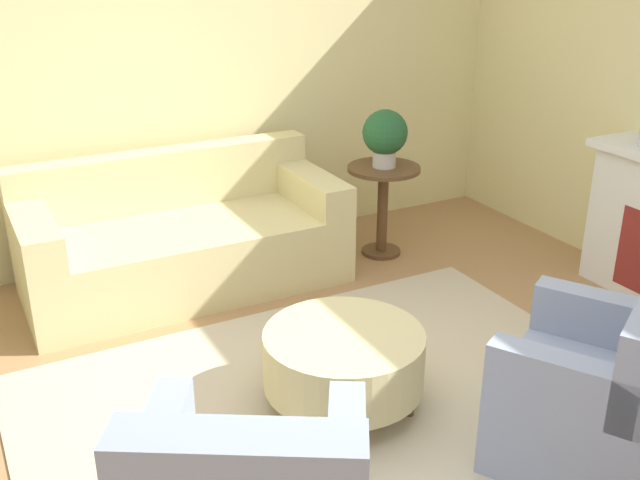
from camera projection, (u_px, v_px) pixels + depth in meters
ground_plane at (344, 413)px, 3.91m from camera, size 16.00×16.00×0.00m
wall_back at (175, 69)px, 5.43m from camera, size 8.92×0.12×2.80m
rug at (344, 412)px, 3.90m from camera, size 3.21×2.41×0.01m
couch at (182, 241)px, 5.22m from camera, size 2.17×0.99×0.89m
armchair_right at (595, 393)px, 3.46m from camera, size 1.08×1.04×0.88m
ottoman_table at (344, 359)px, 3.88m from camera, size 0.84×0.84×0.42m
side_table at (383, 195)px, 5.66m from camera, size 0.55×0.55×0.70m
potted_plant_on_side_table at (385, 135)px, 5.48m from camera, size 0.33×0.33×0.43m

